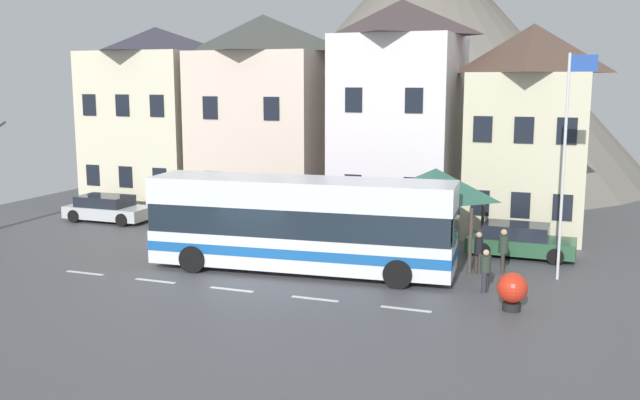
% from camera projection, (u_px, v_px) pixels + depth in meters
% --- Properties ---
extents(ground_plane, '(40.00, 60.00, 0.07)m').
position_uv_depth(ground_plane, '(247.00, 282.00, 24.92)').
color(ground_plane, '#4F4F54').
extents(townhouse_00, '(6.15, 6.50, 9.83)m').
position_uv_depth(townhouse_00, '(158.00, 118.00, 39.27)').
color(townhouse_00, beige).
rests_on(townhouse_00, ground_plane).
extents(townhouse_01, '(6.51, 5.39, 10.24)m').
position_uv_depth(townhouse_01, '(264.00, 117.00, 36.44)').
color(townhouse_01, beige).
rests_on(townhouse_01, ground_plane).
extents(townhouse_02, '(5.52, 6.28, 10.76)m').
position_uv_depth(townhouse_02, '(400.00, 113.00, 34.39)').
color(townhouse_02, white).
rests_on(townhouse_02, ground_plane).
extents(townhouse_03, '(5.08, 6.45, 9.49)m').
position_uv_depth(townhouse_03, '(529.00, 129.00, 32.50)').
color(townhouse_03, beige).
rests_on(townhouse_03, ground_plane).
extents(hilltop_castle, '(32.04, 32.04, 25.34)m').
position_uv_depth(hilltop_castle, '(426.00, 46.00, 51.26)').
color(hilltop_castle, slate).
rests_on(hilltop_castle, ground_plane).
extents(transit_bus, '(11.34, 3.38, 3.45)m').
position_uv_depth(transit_bus, '(301.00, 225.00, 25.83)').
color(transit_bus, white).
rests_on(transit_bus, ground_plane).
extents(bus_shelter, '(3.60, 3.60, 3.60)m').
position_uv_depth(bus_shelter, '(435.00, 184.00, 27.51)').
color(bus_shelter, '#473D33').
rests_on(bus_shelter, ground_plane).
extents(parked_car_00, '(4.28, 1.99, 1.28)m').
position_uv_depth(parked_car_00, '(108.00, 209.00, 35.43)').
color(parked_car_00, silver).
rests_on(parked_car_00, ground_plane).
extents(parked_car_01, '(4.19, 1.96, 1.32)m').
position_uv_depth(parked_car_01, '(519.00, 241.00, 28.26)').
color(parked_car_01, '#2A5939').
rests_on(parked_car_01, ground_plane).
extents(parked_car_02, '(4.40, 2.27, 1.23)m').
position_uv_depth(parked_car_02, '(202.00, 219.00, 32.95)').
color(parked_car_02, '#74675C').
rests_on(parked_car_02, ground_plane).
extents(pedestrian_00, '(0.35, 0.35, 1.63)m').
position_uv_depth(pedestrian_00, '(503.00, 247.00, 25.79)').
color(pedestrian_00, '#38332D').
rests_on(pedestrian_00, ground_plane).
extents(pedestrian_01, '(0.35, 0.35, 1.47)m').
position_uv_depth(pedestrian_01, '(413.00, 248.00, 26.23)').
color(pedestrian_01, '#2D2D38').
rests_on(pedestrian_01, ground_plane).
extents(pedestrian_02, '(0.30, 0.30, 1.54)m').
position_uv_depth(pedestrian_02, '(478.00, 251.00, 25.72)').
color(pedestrian_02, '#38332D').
rests_on(pedestrian_02, ground_plane).
extents(pedestrian_03, '(0.35, 0.38, 1.44)m').
position_uv_depth(pedestrian_03, '(486.00, 269.00, 23.48)').
color(pedestrian_03, '#2D2D38').
rests_on(pedestrian_03, ground_plane).
extents(public_bench, '(1.64, 0.48, 0.87)m').
position_uv_depth(public_bench, '(500.00, 238.00, 29.52)').
color(public_bench, brown).
rests_on(public_bench, ground_plane).
extents(flagpole, '(0.95, 0.10, 7.87)m').
position_uv_depth(flagpole, '(567.00, 152.00, 24.33)').
color(flagpole, silver).
rests_on(flagpole, ground_plane).
extents(harbour_buoy, '(0.93, 0.93, 1.18)m').
position_uv_depth(harbour_buoy, '(512.00, 289.00, 21.57)').
color(harbour_buoy, black).
rests_on(harbour_buoy, ground_plane).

